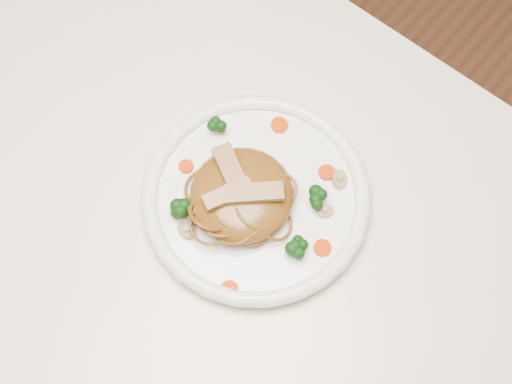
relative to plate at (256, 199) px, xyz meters
The scene contains 20 objects.
ground 0.76m from the plate, 112.12° to the right, with size 4.00×4.00×0.00m, color brown.
table 0.14m from the plate, 112.12° to the right, with size 1.20×0.80×0.75m.
plate is the anchor object (origin of this frame).
noodle_mound 0.03m from the plate, 120.27° to the right, with size 0.13×0.13×0.04m, color brown.
chicken_a 0.05m from the plate, 58.53° to the right, with size 0.07×0.02×0.01m, color #9E7D4A.
chicken_b 0.06m from the plate, 161.78° to the right, with size 0.07×0.02×0.01m, color #9E7D4A.
chicken_c 0.06m from the plate, 115.12° to the right, with size 0.06×0.02×0.01m, color #9E7D4A.
broccoli_0 0.08m from the plate, 32.56° to the left, with size 0.03×0.03×0.03m, color #0C3A0C, non-canonical shape.
broccoli_1 0.11m from the plate, 157.17° to the left, with size 0.03×0.03×0.03m, color #0C3A0C, non-canonical shape.
broccoli_2 0.10m from the plate, 126.57° to the right, with size 0.03×0.03×0.03m, color #0C3A0C, non-canonical shape.
broccoli_3 0.09m from the plate, 15.12° to the right, with size 0.02×0.02×0.03m, color #0C3A0C, non-canonical shape.
carrot_0 0.09m from the plate, 59.65° to the left, with size 0.02×0.02×0.01m, color #CD4007.
carrot_1 0.10m from the plate, 164.50° to the right, with size 0.02×0.02×0.01m, color #CD4007.
carrot_2 0.10m from the plate, ahead, with size 0.02×0.02×0.01m, color #CD4007.
carrot_3 0.10m from the plate, 112.88° to the left, with size 0.02×0.02×0.01m, color #CD4007.
carrot_4 0.12m from the plate, 64.74° to the right, with size 0.02×0.02×0.01m, color #CD4007.
mushroom_0 0.10m from the plate, 111.46° to the right, with size 0.03×0.03×0.01m, color tan.
mushroom_1 0.09m from the plate, 25.73° to the left, with size 0.02×0.02×0.01m, color tan.
mushroom_2 0.11m from the plate, 156.99° to the left, with size 0.02×0.02×0.01m, color tan.
mushroom_3 0.11m from the plate, 51.81° to the left, with size 0.03×0.03×0.01m, color tan.
Camera 1 is at (0.25, -0.18, 1.56)m, focal length 49.21 mm.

